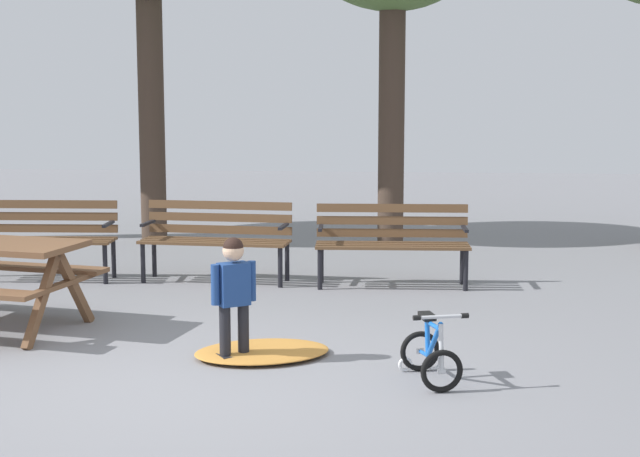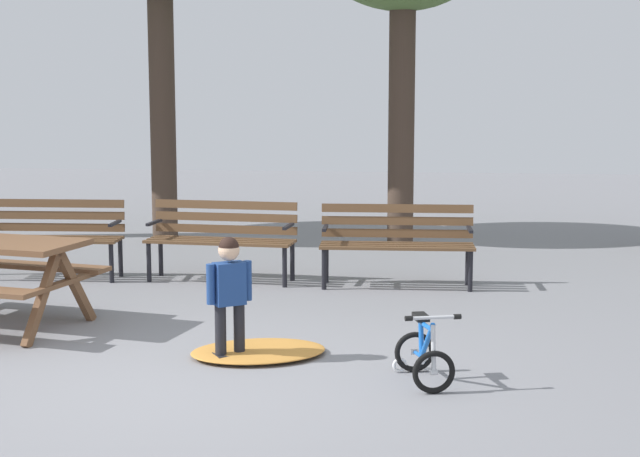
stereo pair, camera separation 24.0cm
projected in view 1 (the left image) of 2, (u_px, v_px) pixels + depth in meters
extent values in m
plane|color=gray|center=(180.00, 384.00, 6.80)|extent=(36.00, 36.00, 0.00)
cube|color=brown|center=(15.00, 266.00, 8.84)|extent=(1.81, 0.58, 0.04)
cube|color=brown|center=(42.00, 299.00, 7.88)|extent=(0.17, 0.57, 0.76)
cube|color=brown|center=(74.00, 288.00, 8.35)|extent=(0.17, 0.57, 0.76)
cube|color=brown|center=(58.00, 286.00, 8.10)|extent=(0.29, 1.09, 0.04)
cube|color=brown|center=(45.00, 238.00, 10.62)|extent=(1.60, 0.16, 0.03)
cube|color=brown|center=(41.00, 240.00, 10.50)|extent=(1.60, 0.16, 0.03)
cube|color=brown|center=(38.00, 241.00, 10.38)|extent=(1.60, 0.16, 0.03)
cube|color=brown|center=(34.00, 243.00, 10.26)|extent=(1.60, 0.16, 0.03)
cube|color=brown|center=(46.00, 228.00, 10.64)|extent=(1.60, 0.13, 0.09)
cube|color=brown|center=(45.00, 216.00, 10.63)|extent=(1.60, 0.13, 0.09)
cube|color=brown|center=(45.00, 204.00, 10.61)|extent=(1.60, 0.13, 0.09)
cylinder|color=black|center=(105.00, 264.00, 10.28)|extent=(0.05, 0.05, 0.44)
cylinder|color=black|center=(114.00, 258.00, 10.64)|extent=(0.05, 0.05, 0.44)
cube|color=black|center=(108.00, 224.00, 10.41)|extent=(0.06, 0.40, 0.03)
cube|color=brown|center=(219.00, 239.00, 10.53)|extent=(1.60, 0.19, 0.03)
cube|color=brown|center=(216.00, 241.00, 10.41)|extent=(1.60, 0.19, 0.03)
cube|color=brown|center=(213.00, 243.00, 10.29)|extent=(1.60, 0.19, 0.03)
cube|color=brown|center=(210.00, 244.00, 10.17)|extent=(1.60, 0.19, 0.03)
cube|color=brown|center=(220.00, 230.00, 10.55)|extent=(1.60, 0.16, 0.09)
cube|color=brown|center=(220.00, 217.00, 10.53)|extent=(1.60, 0.16, 0.09)
cube|color=brown|center=(220.00, 205.00, 10.51)|extent=(1.60, 0.16, 0.09)
cylinder|color=black|center=(280.00, 267.00, 10.10)|extent=(0.05, 0.05, 0.44)
cylinder|color=black|center=(287.00, 261.00, 10.45)|extent=(0.05, 0.05, 0.44)
cube|color=black|center=(284.00, 226.00, 10.22)|extent=(0.07, 0.40, 0.03)
cylinder|color=black|center=(143.00, 262.00, 10.35)|extent=(0.05, 0.05, 0.44)
cylinder|color=black|center=(154.00, 257.00, 10.70)|extent=(0.05, 0.05, 0.44)
cube|color=black|center=(148.00, 223.00, 10.47)|extent=(0.07, 0.40, 0.03)
cube|color=brown|center=(392.00, 243.00, 10.27)|extent=(1.60, 0.15, 0.03)
cube|color=brown|center=(392.00, 245.00, 10.15)|extent=(1.60, 0.15, 0.03)
cube|color=brown|center=(393.00, 246.00, 10.03)|extent=(1.60, 0.15, 0.03)
cube|color=brown|center=(393.00, 248.00, 9.91)|extent=(1.60, 0.15, 0.03)
cube|color=brown|center=(392.00, 233.00, 10.29)|extent=(1.60, 0.12, 0.09)
cube|color=brown|center=(392.00, 221.00, 10.27)|extent=(1.60, 0.12, 0.09)
cube|color=brown|center=(392.00, 208.00, 10.26)|extent=(1.60, 0.12, 0.09)
cylinder|color=black|center=(466.00, 270.00, 9.93)|extent=(0.05, 0.05, 0.44)
cylinder|color=black|center=(462.00, 263.00, 10.29)|extent=(0.05, 0.05, 0.44)
cube|color=black|center=(465.00, 229.00, 10.05)|extent=(0.06, 0.40, 0.03)
cylinder|color=black|center=(320.00, 269.00, 9.99)|extent=(0.05, 0.05, 0.44)
cylinder|color=black|center=(321.00, 262.00, 10.35)|extent=(0.05, 0.05, 0.44)
cube|color=black|center=(321.00, 228.00, 10.12)|extent=(0.06, 0.40, 0.03)
cylinder|color=black|center=(243.00, 332.00, 7.37)|extent=(0.09, 0.09, 0.44)
cube|color=black|center=(244.00, 356.00, 7.39)|extent=(0.17, 0.18, 0.06)
cylinder|color=black|center=(225.00, 335.00, 7.29)|extent=(0.09, 0.09, 0.44)
cube|color=black|center=(225.00, 359.00, 7.32)|extent=(0.17, 0.18, 0.06)
cube|color=navy|center=(234.00, 284.00, 7.28)|extent=(0.26, 0.24, 0.32)
sphere|color=#E0B28E|center=(233.00, 251.00, 7.24)|extent=(0.16, 0.16, 0.16)
sphere|color=black|center=(233.00, 247.00, 7.24)|extent=(0.15, 0.15, 0.15)
cylinder|color=navy|center=(252.00, 281.00, 7.35)|extent=(0.06, 0.06, 0.30)
cylinder|color=navy|center=(215.00, 285.00, 7.20)|extent=(0.06, 0.06, 0.30)
torus|color=black|center=(442.00, 371.00, 6.58)|extent=(0.30, 0.12, 0.30)
cylinder|color=silver|center=(442.00, 371.00, 6.58)|extent=(0.06, 0.05, 0.04)
torus|color=black|center=(420.00, 351.00, 7.09)|extent=(0.30, 0.12, 0.30)
cylinder|color=silver|center=(420.00, 351.00, 7.09)|extent=(0.06, 0.05, 0.04)
torus|color=white|center=(434.00, 363.00, 7.12)|extent=(0.11, 0.05, 0.11)
torus|color=white|center=(405.00, 364.00, 7.08)|extent=(0.11, 0.05, 0.11)
cylinder|color=blue|center=(434.00, 340.00, 6.74)|extent=(0.12, 0.30, 0.32)
cylinder|color=blue|center=(428.00, 337.00, 6.89)|extent=(0.06, 0.08, 0.27)
cylinder|color=blue|center=(424.00, 353.00, 6.99)|extent=(0.08, 0.20, 0.05)
cylinder|color=silver|center=(441.00, 348.00, 6.58)|extent=(0.05, 0.08, 0.32)
cylinder|color=blue|center=(434.00, 326.00, 6.74)|extent=(0.12, 0.32, 0.05)
cube|color=black|center=(427.00, 316.00, 6.89)|extent=(0.13, 0.19, 0.04)
cylinder|color=silver|center=(441.00, 317.00, 6.57)|extent=(0.33, 0.12, 0.02)
cylinder|color=black|center=(465.00, 316.00, 6.60)|extent=(0.06, 0.05, 0.04)
cylinder|color=black|center=(417.00, 318.00, 6.54)|extent=(0.06, 0.05, 0.04)
ellipsoid|color=#C68438|center=(262.00, 351.00, 7.51)|extent=(1.24, 1.05, 0.07)
cylinder|color=#423328|center=(151.00, 113.00, 13.13)|extent=(0.35, 0.35, 3.47)
cylinder|color=#423328|center=(391.00, 122.00, 12.79)|extent=(0.35, 0.35, 3.26)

